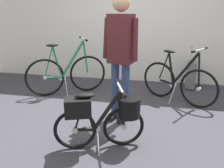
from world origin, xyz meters
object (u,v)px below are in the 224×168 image
object	(u,v)px
display_bike_right	(178,82)
rolling_suitcase	(191,74)
visitor_near_wall	(121,51)
display_bike_left	(67,74)
folding_bike_foreground	(104,115)

from	to	relation	value
display_bike_right	rolling_suitcase	world-z (taller)	display_bike_right
display_bike_right	visitor_near_wall	size ratio (longest dim) A/B	0.69
display_bike_right	rolling_suitcase	size ratio (longest dim) A/B	1.42
display_bike_right	visitor_near_wall	world-z (taller)	visitor_near_wall
rolling_suitcase	display_bike_right	bearing A→B (deg)	-111.89
display_bike_left	rolling_suitcase	xyz separation A→B (m)	(2.31, 0.79, -0.10)
display_bike_right	display_bike_left	bearing A→B (deg)	179.52
display_bike_left	rolling_suitcase	bearing A→B (deg)	18.91
folding_bike_foreground	display_bike_right	bearing A→B (deg)	60.01
folding_bike_foreground	rolling_suitcase	bearing A→B (deg)	62.63
folding_bike_foreground	display_bike_right	world-z (taller)	display_bike_right
display_bike_left	display_bike_right	world-z (taller)	display_bike_left
folding_bike_foreground	rolling_suitcase	xyz separation A→B (m)	(1.23, 2.38, -0.11)
display_bike_right	rolling_suitcase	bearing A→B (deg)	68.11
folding_bike_foreground	rolling_suitcase	world-z (taller)	rolling_suitcase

